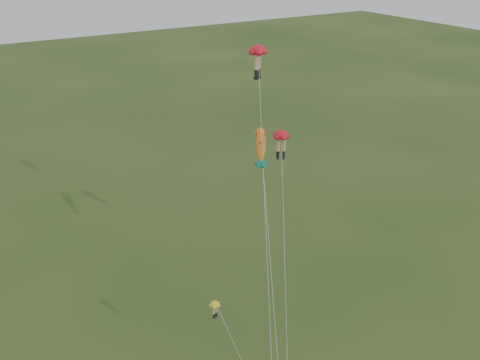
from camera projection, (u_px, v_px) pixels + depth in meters
legs_kite_red_high at (258, 56)px, 42.22m from camera, size 7.33×13.24×22.59m
legs_kite_red_mid at (281, 140)px, 43.66m from camera, size 5.99×9.73×15.98m
legs_kite_yellow at (218, 312)px, 37.26m from camera, size 2.56×2.85×7.39m
fish_kite at (261, 146)px, 41.74m from camera, size 5.61×11.33×16.88m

